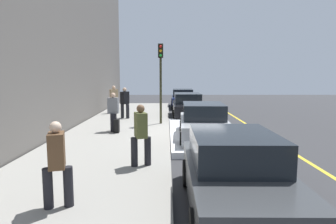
{
  "coord_description": "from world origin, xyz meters",
  "views": [
    {
      "loc": [
        12.6,
        -1.1,
        2.63
      ],
      "look_at": [
        0.26,
        -1.07,
        1.11
      ],
      "focal_mm": 31.75,
      "sensor_mm": 36.0,
      "label": 1
    }
  ],
  "objects_px": {
    "pedestrian_grey_coat": "(113,111)",
    "parked_car_black": "(188,105)",
    "parked_car_silver": "(203,123)",
    "pedestrian_olive_coat": "(141,133)",
    "parked_car_navy": "(183,98)",
    "pedestrian_brown_coat": "(57,162)",
    "rolling_suitcase": "(117,126)",
    "pedestrian_tan_coat": "(114,98)",
    "pedestrian_black_coat": "(125,102)",
    "traffic_light_pole": "(161,70)",
    "parked_car_charcoal": "(234,172)"
  },
  "relations": [
    {
      "from": "parked_car_black",
      "to": "pedestrian_tan_coat",
      "type": "bearing_deg",
      "value": -101.92
    },
    {
      "from": "parked_car_charcoal",
      "to": "pedestrian_tan_coat",
      "type": "bearing_deg",
      "value": -160.98
    },
    {
      "from": "parked_car_charcoal",
      "to": "parked_car_navy",
      "type": "bearing_deg",
      "value": -179.91
    },
    {
      "from": "pedestrian_black_coat",
      "to": "rolling_suitcase",
      "type": "bearing_deg",
      "value": 3.35
    },
    {
      "from": "parked_car_navy",
      "to": "pedestrian_brown_coat",
      "type": "relative_size",
      "value": 2.94
    },
    {
      "from": "pedestrian_grey_coat",
      "to": "pedestrian_black_coat",
      "type": "bearing_deg",
      "value": -179.08
    },
    {
      "from": "pedestrian_grey_coat",
      "to": "pedestrian_olive_coat",
      "type": "height_order",
      "value": "pedestrian_grey_coat"
    },
    {
      "from": "parked_car_charcoal",
      "to": "pedestrian_olive_coat",
      "type": "height_order",
      "value": "pedestrian_olive_coat"
    },
    {
      "from": "pedestrian_black_coat",
      "to": "parked_car_black",
      "type": "bearing_deg",
      "value": 111.03
    },
    {
      "from": "parked_car_navy",
      "to": "pedestrian_grey_coat",
      "type": "xyz_separation_m",
      "value": [
        11.47,
        -3.68,
        0.31
      ]
    },
    {
      "from": "pedestrian_grey_coat",
      "to": "pedestrian_tan_coat",
      "type": "distance_m",
      "value": 6.62
    },
    {
      "from": "parked_car_navy",
      "to": "rolling_suitcase",
      "type": "relative_size",
      "value": 5.12
    },
    {
      "from": "parked_car_black",
      "to": "pedestrian_black_coat",
      "type": "xyz_separation_m",
      "value": [
        1.44,
        -3.75,
        0.34
      ]
    },
    {
      "from": "parked_car_charcoal",
      "to": "pedestrian_olive_coat",
      "type": "xyz_separation_m",
      "value": [
        -2.4,
        -2.03,
        0.3
      ]
    },
    {
      "from": "parked_car_navy",
      "to": "parked_car_charcoal",
      "type": "xyz_separation_m",
      "value": [
        19.01,
        0.03,
        -0.0
      ]
    },
    {
      "from": "parked_car_silver",
      "to": "parked_car_black",
      "type": "bearing_deg",
      "value": -178.63
    },
    {
      "from": "pedestrian_grey_coat",
      "to": "rolling_suitcase",
      "type": "bearing_deg",
      "value": 28.33
    },
    {
      "from": "parked_car_navy",
      "to": "parked_car_charcoal",
      "type": "relative_size",
      "value": 1.14
    },
    {
      "from": "parked_car_silver",
      "to": "pedestrian_olive_coat",
      "type": "xyz_separation_m",
      "value": [
        3.73,
        -2.17,
        0.3
      ]
    },
    {
      "from": "parked_car_black",
      "to": "pedestrian_brown_coat",
      "type": "xyz_separation_m",
      "value": [
        13.26,
        -3.33,
        0.27
      ]
    },
    {
      "from": "rolling_suitcase",
      "to": "parked_car_charcoal",
      "type": "bearing_deg",
      "value": 26.1
    },
    {
      "from": "parked_car_navy",
      "to": "pedestrian_olive_coat",
      "type": "xyz_separation_m",
      "value": [
        16.61,
        -2.0,
        0.3
      ]
    },
    {
      "from": "pedestrian_black_coat",
      "to": "pedestrian_brown_coat",
      "type": "bearing_deg",
      "value": 2.03
    },
    {
      "from": "pedestrian_tan_coat",
      "to": "rolling_suitcase",
      "type": "xyz_separation_m",
      "value": [
        6.88,
        1.33,
        -0.67
      ]
    },
    {
      "from": "parked_car_navy",
      "to": "pedestrian_brown_coat",
      "type": "xyz_separation_m",
      "value": [
        19.22,
        -3.33,
        0.27
      ]
    },
    {
      "from": "pedestrian_brown_coat",
      "to": "rolling_suitcase",
      "type": "xyz_separation_m",
      "value": [
        -7.4,
        -0.16,
        -0.58
      ]
    },
    {
      "from": "pedestrian_olive_coat",
      "to": "pedestrian_grey_coat",
      "type": "bearing_deg",
      "value": -161.91
    },
    {
      "from": "pedestrian_tan_coat",
      "to": "parked_car_navy",
      "type": "bearing_deg",
      "value": 135.78
    },
    {
      "from": "parked_car_silver",
      "to": "pedestrian_grey_coat",
      "type": "distance_m",
      "value": 4.11
    },
    {
      "from": "parked_car_navy",
      "to": "pedestrian_black_coat",
      "type": "distance_m",
      "value": 8.31
    },
    {
      "from": "parked_car_black",
      "to": "pedestrian_olive_coat",
      "type": "bearing_deg",
      "value": -10.66
    },
    {
      "from": "pedestrian_tan_coat",
      "to": "pedestrian_olive_coat",
      "type": "bearing_deg",
      "value": 13.57
    },
    {
      "from": "pedestrian_grey_coat",
      "to": "parked_car_black",
      "type": "bearing_deg",
      "value": 146.2
    },
    {
      "from": "pedestrian_grey_coat",
      "to": "traffic_light_pole",
      "type": "xyz_separation_m",
      "value": [
        -2.13,
        2.07,
        1.85
      ]
    },
    {
      "from": "parked_car_silver",
      "to": "parked_car_charcoal",
      "type": "distance_m",
      "value": 6.13
    },
    {
      "from": "parked_car_navy",
      "to": "parked_car_black",
      "type": "xyz_separation_m",
      "value": [
        5.97,
        0.0,
        -0.0
      ]
    },
    {
      "from": "parked_car_charcoal",
      "to": "pedestrian_grey_coat",
      "type": "xyz_separation_m",
      "value": [
        -7.54,
        -3.71,
        0.31
      ]
    },
    {
      "from": "parked_car_charcoal",
      "to": "pedestrian_grey_coat",
      "type": "height_order",
      "value": "pedestrian_grey_coat"
    },
    {
      "from": "parked_car_charcoal",
      "to": "pedestrian_black_coat",
      "type": "distance_m",
      "value": 12.21
    },
    {
      "from": "parked_car_black",
      "to": "parked_car_silver",
      "type": "relative_size",
      "value": 1.05
    },
    {
      "from": "parked_car_silver",
      "to": "pedestrian_brown_coat",
      "type": "height_order",
      "value": "pedestrian_brown_coat"
    },
    {
      "from": "parked_car_charcoal",
      "to": "rolling_suitcase",
      "type": "xyz_separation_m",
      "value": [
        -7.18,
        -3.52,
        -0.31
      ]
    },
    {
      "from": "pedestrian_tan_coat",
      "to": "rolling_suitcase",
      "type": "distance_m",
      "value": 7.04
    },
    {
      "from": "parked_car_black",
      "to": "traffic_light_pole",
      "type": "height_order",
      "value": "traffic_light_pole"
    },
    {
      "from": "rolling_suitcase",
      "to": "pedestrian_grey_coat",
      "type": "bearing_deg",
      "value": -151.67
    },
    {
      "from": "parked_car_navy",
      "to": "parked_car_silver",
      "type": "distance_m",
      "value": 12.89
    },
    {
      "from": "pedestrian_grey_coat",
      "to": "pedestrian_brown_coat",
      "type": "xyz_separation_m",
      "value": [
        7.75,
        0.35,
        -0.04
      ]
    },
    {
      "from": "parked_car_black",
      "to": "traffic_light_pole",
      "type": "distance_m",
      "value": 4.32
    },
    {
      "from": "pedestrian_brown_coat",
      "to": "pedestrian_grey_coat",
      "type": "bearing_deg",
      "value": -177.4
    },
    {
      "from": "pedestrian_tan_coat",
      "to": "pedestrian_black_coat",
      "type": "relative_size",
      "value": 1.02
    }
  ]
}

